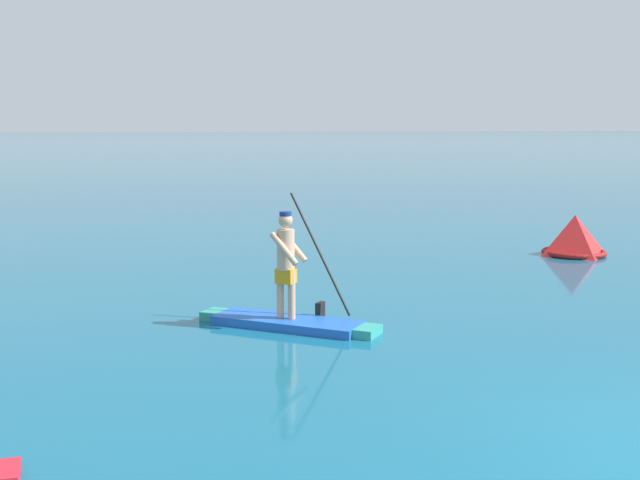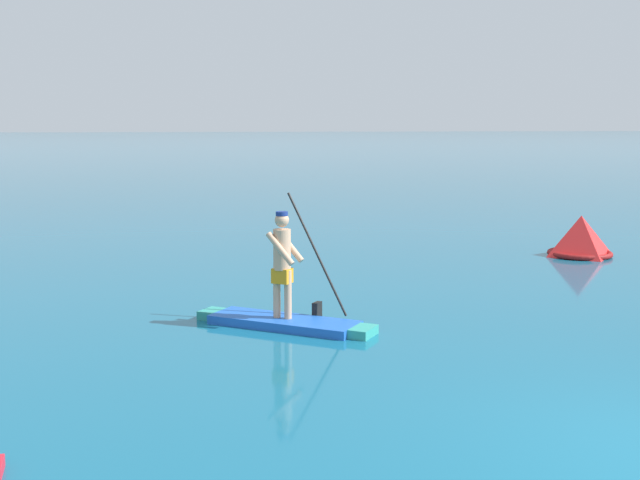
# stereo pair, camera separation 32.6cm
# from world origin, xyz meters

# --- Properties ---
(paddleboarder_mid_center) EXTENTS (2.58, 1.98, 1.97)m
(paddleboarder_mid_center) POSITION_xyz_m (-3.23, 5.51, 0.33)
(paddleboarder_mid_center) COLOR blue
(paddleboarder_mid_center) RESTS_ON ground
(race_marker_buoy) EXTENTS (1.44, 1.44, 0.92)m
(race_marker_buoy) POSITION_xyz_m (4.10, 10.89, 0.40)
(race_marker_buoy) COLOR red
(race_marker_buoy) RESTS_ON ground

